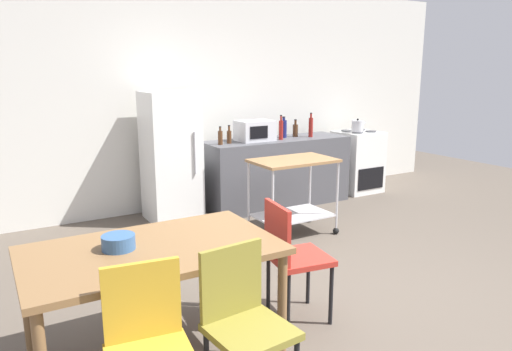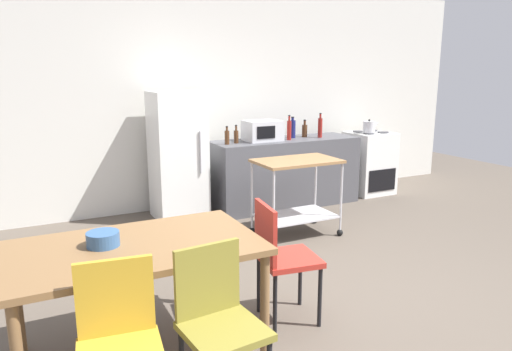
{
  "view_description": "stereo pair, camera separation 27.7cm",
  "coord_description": "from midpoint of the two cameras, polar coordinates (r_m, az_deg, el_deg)",
  "views": [
    {
      "loc": [
        -2.5,
        -2.66,
        1.8
      ],
      "look_at": [
        -0.24,
        1.2,
        0.8
      ],
      "focal_mm": 33.36,
      "sensor_mm": 36.0,
      "label": 1
    },
    {
      "loc": [
        -2.26,
        -2.79,
        1.8
      ],
      "look_at": [
        -0.24,
        1.2,
        0.8
      ],
      "focal_mm": 33.36,
      "sensor_mm": 36.0,
      "label": 2
    }
  ],
  "objects": [
    {
      "name": "ground_plane",
      "position": [
        4.04,
        13.22,
        -14.2
      ],
      "size": [
        12.0,
        12.0,
        0.0
      ],
      "primitive_type": "plane",
      "color": "brown"
    },
    {
      "name": "back_wall",
      "position": [
        6.4,
        -4.96,
        9.41
      ],
      "size": [
        8.4,
        0.12,
        2.9
      ],
      "primitive_type": "cube",
      "color": "silver",
      "rests_on": "ground_plane"
    },
    {
      "name": "kitchen_counter",
      "position": [
        6.4,
        4.74,
        0.38
      ],
      "size": [
        2.0,
        0.64,
        0.9
      ],
      "primitive_type": "cube",
      "color": "#4C4C51",
      "rests_on": "ground_plane"
    },
    {
      "name": "dining_table",
      "position": [
        3.03,
        -11.57,
        -9.57
      ],
      "size": [
        1.5,
        0.9,
        0.75
      ],
      "color": "brown",
      "rests_on": "ground_plane"
    },
    {
      "name": "chair_olive",
      "position": [
        2.62,
        -1.42,
        -16.69
      ],
      "size": [
        0.44,
        0.44,
        0.89
      ],
      "rotation": [
        0.0,
        0.0,
        0.1
      ],
      "color": "olive",
      "rests_on": "ground_plane"
    },
    {
      "name": "chair_mustard",
      "position": [
        2.49,
        -12.93,
        -18.72
      ],
      "size": [
        0.45,
        0.45,
        0.89
      ],
      "rotation": [
        0.0,
        0.0,
        -0.13
      ],
      "color": "gold",
      "rests_on": "ground_plane"
    },
    {
      "name": "chair_red",
      "position": [
        3.44,
        5.29,
        -9.34
      ],
      "size": [
        0.45,
        0.45,
        0.89
      ],
      "rotation": [
        0.0,
        0.0,
        1.43
      ],
      "color": "#B72D23",
      "rests_on": "ground_plane"
    },
    {
      "name": "stove_oven",
      "position": [
        7.26,
        14.47,
        1.5
      ],
      "size": [
        0.6,
        0.61,
        0.92
      ],
      "color": "white",
      "rests_on": "ground_plane"
    },
    {
      "name": "refrigerator",
      "position": [
        5.82,
        -8.02,
        2.33
      ],
      "size": [
        0.6,
        0.63,
        1.55
      ],
      "color": "white",
      "rests_on": "ground_plane"
    },
    {
      "name": "kitchen_cart",
      "position": [
        5.21,
        6.39,
        -1.11
      ],
      "size": [
        0.91,
        0.57,
        0.85
      ],
      "color": "olive",
      "rests_on": "ground_plane"
    },
    {
      "name": "bottle_soy_sauce",
      "position": [
        5.84,
        -2.14,
        4.64
      ],
      "size": [
        0.06,
        0.06,
        0.22
      ],
      "color": "#4C2D19",
      "rests_on": "kitchen_counter"
    },
    {
      "name": "bottle_vinegar",
      "position": [
        5.93,
        -1.06,
        4.74
      ],
      "size": [
        0.06,
        0.06,
        0.23
      ],
      "color": "#4C2D19",
      "rests_on": "kitchen_counter"
    },
    {
      "name": "microwave",
      "position": [
        6.14,
        2.1,
        5.39
      ],
      "size": [
        0.46,
        0.35,
        0.26
      ],
      "color": "silver",
      "rests_on": "kitchen_counter"
    },
    {
      "name": "bottle_soda",
      "position": [
        6.24,
        5.27,
        5.49
      ],
      "size": [
        0.06,
        0.06,
        0.32
      ],
      "color": "maroon",
      "rests_on": "kitchen_counter"
    },
    {
      "name": "bottle_sesame_oil",
      "position": [
        6.42,
        5.63,
        5.6
      ],
      "size": [
        0.08,
        0.08,
        0.28
      ],
      "color": "navy",
      "rests_on": "kitchen_counter"
    },
    {
      "name": "bottle_hot_sauce",
      "position": [
        6.53,
        7.06,
        5.41
      ],
      "size": [
        0.07,
        0.07,
        0.24
      ],
      "color": "#4C2D19",
      "rests_on": "kitchen_counter"
    },
    {
      "name": "bottle_wine",
      "position": [
        6.52,
        8.91,
        5.73
      ],
      "size": [
        0.06,
        0.06,
        0.33
      ],
      "color": "maroon",
      "rests_on": "kitchen_counter"
    },
    {
      "name": "fruit_bowl",
      "position": [
        3.01,
        -15.37,
        -7.39
      ],
      "size": [
        0.2,
        0.2,
        0.09
      ],
      "primitive_type": "cylinder",
      "color": "#33598C",
      "rests_on": "dining_table"
    },
    {
      "name": "kettle",
      "position": [
        7.03,
        14.51,
        5.67
      ],
      "size": [
        0.24,
        0.17,
        0.19
      ],
      "color": "silver",
      "rests_on": "stove_oven"
    }
  ]
}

